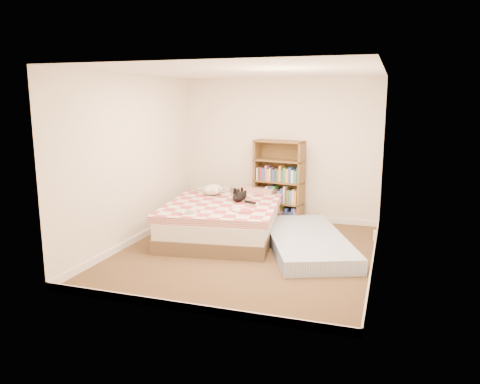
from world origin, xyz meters
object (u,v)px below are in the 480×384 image
(bookshelf, at_px, (279,192))
(floor_mattress, at_px, (306,241))
(black_cat, at_px, (240,196))
(white_dog, at_px, (213,190))
(bed, at_px, (225,218))

(bookshelf, relative_size, floor_mattress, 0.63)
(bookshelf, height_order, black_cat, bookshelf)
(white_dog, bearing_deg, bookshelf, 41.02)
(bed, xyz_separation_m, black_cat, (0.22, 0.13, 0.34))
(floor_mattress, bearing_deg, bed, 146.31)
(bed, xyz_separation_m, white_dog, (-0.34, 0.39, 0.36))
(bed, relative_size, bookshelf, 1.72)
(bookshelf, distance_m, white_dog, 1.17)
(floor_mattress, distance_m, black_cat, 1.33)
(bookshelf, distance_m, black_cat, 0.98)
(bed, bearing_deg, white_dog, 123.67)
(black_cat, bearing_deg, white_dog, 125.92)
(bed, relative_size, white_dog, 6.03)
(black_cat, xyz_separation_m, white_dog, (-0.56, 0.26, 0.02))
(bookshelf, bearing_deg, floor_mattress, -50.95)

